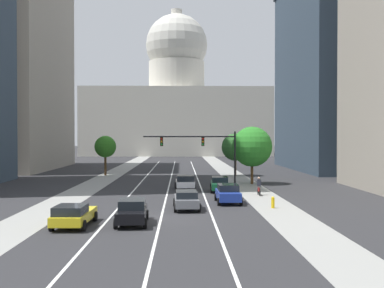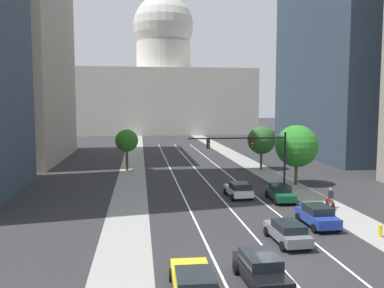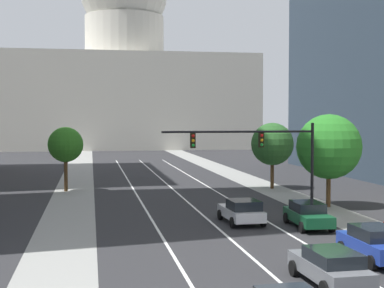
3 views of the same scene
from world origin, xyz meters
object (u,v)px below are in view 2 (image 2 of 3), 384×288
Objects in this scene: street_tree_near_right at (297,146)px; street_tree_mid_left at (127,141)px; capitol_building at (164,85)px; car_gray at (287,232)px; car_green at (280,193)px; car_black at (261,269)px; car_white at (239,189)px; fire_hydrant at (380,230)px; car_blue at (317,215)px; traffic_signal_mast at (253,149)px; street_tree_mid_right at (261,140)px; cyclist at (330,198)px; car_yellow at (194,282)px.

street_tree_near_right is 22.54m from street_tree_mid_left.
capitol_building reaches higher than car_gray.
car_green is 18.31m from car_black.
fire_hydrant is (6.66, -12.75, -0.31)m from car_white.
car_gray is 0.66× the size of street_tree_near_right.
car_blue is 0.41× the size of traffic_signal_mast.
capitol_building is at bearing 96.93° from street_tree_mid_right.
car_green is at bearing -19.12° from car_gray.
street_tree_mid_left is (-11.14, 17.46, 3.29)m from car_white.
fire_hydrant is (3.17, -2.86, -0.35)m from car_blue.
cyclist is (10.39, 13.82, 0.05)m from car_black.
car_green is 11.35m from fire_hydrant.
cyclist is (4.81, -7.60, -3.56)m from traffic_signal_mast.
cyclist is at bearing -42.20° from car_gray.
street_tree_mid_left is (-18.96, 12.20, -0.28)m from street_tree_near_right.
traffic_signal_mast reaches higher than cyclist.
car_white is at bearing 18.91° from car_blue.
car_green is 18.79m from street_tree_mid_right.
capitol_building is 12.27× the size of car_gray.
cyclist is at bearing 88.23° from fire_hydrant.
capitol_building is 11.49× the size of car_yellow.
street_tree_mid_right is (8.93, -73.46, -10.97)m from capitol_building.
cyclist is at bearing -90.76° from street_tree_mid_right.
car_gray is 2.55× the size of cyclist.
street_tree_near_right reaches higher than street_tree_mid_left.
car_white is 19.11m from car_black.
car_green is 8.03m from car_blue.
car_green is 1.08× the size of car_blue.
fire_hydrant is at bearing -61.50° from car_black.
street_tree_near_right reaches higher than street_tree_mid_right.
street_tree_mid_right reaches higher than car_yellow.
car_green is at bearing -101.52° from street_tree_mid_right.
car_green is 0.81× the size of street_tree_mid_left.
car_blue is 13.11m from traffic_signal_mast.
car_yellow is 3.60m from car_black.
cyclist is (0.24, 7.79, 0.39)m from fire_hydrant.
car_green is 1.09× the size of car_white.
car_white is 18.07m from street_tree_mid_right.
car_white reaches higher than fire_hydrant.
car_green is 1.02× the size of car_black.
car_white is at bearing -57.47° from street_tree_mid_left.
car_yellow is 29.20m from street_tree_near_right.
traffic_signal_mast is at bearing -48.27° from street_tree_mid_left.
car_gray is at bearing -69.98° from street_tree_mid_left.
cyclist is at bearing -39.17° from car_black.
street_tree_mid_right is at bearing 0.08° from cyclist.
car_yellow is 1.12× the size of car_white.
car_blue reaches higher than car_black.
street_tree_near_right is (11.32, 24.05, 3.53)m from car_black.
street_tree_mid_right reaches higher than car_white.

